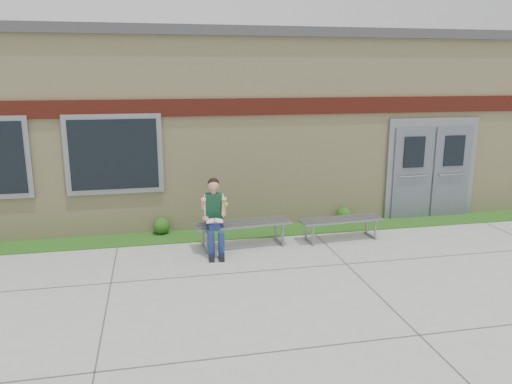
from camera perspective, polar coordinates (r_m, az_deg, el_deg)
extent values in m
plane|color=#9E9E99|center=(8.26, 5.02, -10.00)|extent=(80.00, 80.00, 0.00)
cube|color=#285215|center=(10.61, 0.98, -4.50)|extent=(16.00, 0.80, 0.02)
cube|color=beige|center=(13.49, -2.21, 8.00)|extent=(16.00, 6.00, 4.00)
cube|color=#3F3F42|center=(13.45, -2.29, 16.94)|extent=(16.20, 6.20, 0.20)
cube|color=maroon|center=(10.48, 0.58, 9.74)|extent=(16.00, 0.06, 0.35)
cube|color=slate|center=(10.35, -15.91, 4.16)|extent=(1.90, 0.08, 1.60)
cube|color=black|center=(10.31, -15.93, 4.13)|extent=(1.70, 0.04, 1.40)
cube|color=slate|center=(12.15, 19.36, 2.59)|extent=(2.20, 0.08, 2.30)
cube|color=slate|center=(11.87, 17.37, 2.01)|extent=(0.92, 0.06, 2.10)
cube|color=slate|center=(12.39, 21.43, 2.15)|extent=(0.92, 0.06, 2.10)
cube|color=slate|center=(9.60, -1.52, -3.61)|extent=(1.89, 0.67, 0.04)
cube|color=slate|center=(9.58, -5.91, -5.30)|extent=(0.09, 0.52, 0.42)
cube|color=slate|center=(9.82, 2.77, -4.76)|extent=(0.09, 0.52, 0.42)
cube|color=slate|center=(10.14, 9.69, -3.12)|extent=(1.71, 0.57, 0.03)
cube|color=slate|center=(9.99, 6.03, -4.63)|extent=(0.07, 0.47, 0.38)
cube|color=slate|center=(10.46, 13.07, -4.07)|extent=(0.07, 0.47, 0.38)
cube|color=navy|center=(9.44, -4.80, -3.33)|extent=(0.36, 0.27, 0.16)
cube|color=#0E3425|center=(9.34, -4.83, -1.55)|extent=(0.34, 0.23, 0.46)
sphere|color=tan|center=(9.23, -4.88, 0.81)|extent=(0.23, 0.23, 0.21)
sphere|color=black|center=(9.25, -4.89, 0.96)|extent=(0.24, 0.24, 0.22)
cylinder|color=navy|center=(9.19, -5.32, -3.68)|extent=(0.19, 0.43, 0.15)
cylinder|color=navy|center=(9.19, -4.20, -3.65)|extent=(0.19, 0.43, 0.15)
cylinder|color=navy|center=(9.06, -5.12, -6.14)|extent=(0.12, 0.12, 0.50)
cylinder|color=navy|center=(9.07, -3.98, -6.11)|extent=(0.12, 0.12, 0.50)
cube|color=black|center=(9.07, -5.08, -7.46)|extent=(0.12, 0.27, 0.10)
cube|color=black|center=(9.07, -3.95, -7.43)|extent=(0.12, 0.27, 0.10)
cylinder|color=tan|center=(9.26, -6.00, -1.32)|extent=(0.11, 0.23, 0.26)
cylinder|color=tan|center=(9.27, -3.67, -1.26)|extent=(0.11, 0.23, 0.26)
cube|color=white|center=(9.04, -4.75, -3.29)|extent=(0.33, 0.25, 0.01)
cube|color=#B8454C|center=(9.05, -4.75, -3.36)|extent=(0.33, 0.26, 0.01)
sphere|color=#7EB530|center=(9.13, -3.44, -1.42)|extent=(0.08, 0.08, 0.08)
sphere|color=#285215|center=(10.55, -10.76, -3.81)|extent=(0.34, 0.34, 0.34)
sphere|color=#285215|center=(11.33, 10.04, -2.58)|extent=(0.34, 0.34, 0.34)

